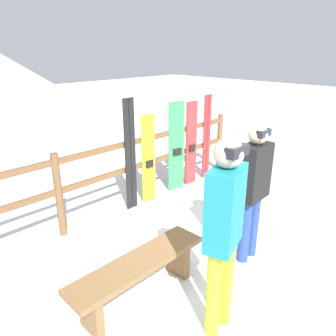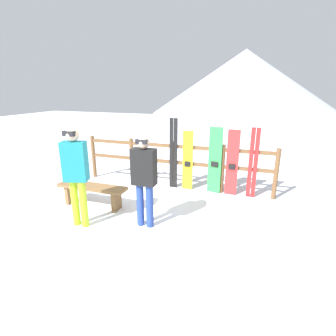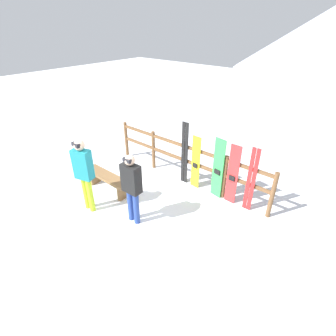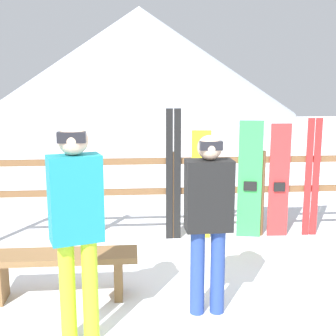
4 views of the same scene
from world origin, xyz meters
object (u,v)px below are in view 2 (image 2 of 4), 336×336
at_px(ski_pair_black, 173,154).
at_px(snowboard_red, 232,163).
at_px(person_black, 144,175).
at_px(snowboard_green, 215,161).
at_px(bench, 92,191).
at_px(snowboard_yellow, 188,161).
at_px(ski_pair_red, 253,163).
at_px(person_teal, 76,170).

height_order(ski_pair_black, snowboard_red, ski_pair_black).
height_order(person_black, snowboard_red, person_black).
xyz_separation_m(ski_pair_black, snowboard_green, (1.01, -0.00, -0.08)).
bearing_deg(snowboard_green, person_black, -113.87).
relative_size(bench, ski_pair_black, 0.87).
distance_m(bench, snowboard_yellow, 2.30).
distance_m(snowboard_yellow, ski_pair_red, 1.50).
bearing_deg(snowboard_red, ski_pair_black, 179.86).
bearing_deg(snowboard_yellow, person_teal, -119.41).
bearing_deg(snowboard_green, person_teal, -129.95).
xyz_separation_m(person_teal, person_black, (1.10, 0.38, -0.10)).
xyz_separation_m(person_teal, snowboard_red, (2.38, 2.37, -0.29)).
distance_m(ski_pair_black, snowboard_yellow, 0.39).
bearing_deg(person_black, person_teal, -161.11).
relative_size(ski_pair_black, snowboard_yellow, 1.20).
xyz_separation_m(bench, ski_pair_black, (1.24, 1.61, 0.52)).
xyz_separation_m(snowboard_yellow, snowboard_green, (0.65, 0.00, 0.06)).
distance_m(ski_pair_black, ski_pair_red, 1.86).
bearing_deg(bench, person_black, -15.74).
xyz_separation_m(ski_pair_black, ski_pair_red, (1.86, 0.00, -0.07)).
distance_m(snowboard_red, ski_pair_red, 0.45).
distance_m(ski_pair_black, snowboard_green, 1.02).
bearing_deg(person_black, bench, 164.26).
bearing_deg(ski_pair_red, bench, -152.55).
xyz_separation_m(person_black, snowboard_red, (1.28, 2.00, -0.20)).
relative_size(person_black, snowboard_green, 1.05).
bearing_deg(person_black, snowboard_red, 57.35).
bearing_deg(person_black, snowboard_green, 66.13).
relative_size(person_teal, ski_pair_red, 1.12).
distance_m(person_black, ski_pair_red, 2.65).
relative_size(bench, ski_pair_red, 0.94).
distance_m(snowboard_green, ski_pair_red, 0.85).
bearing_deg(ski_pair_black, bench, -127.68).
bearing_deg(ski_pair_black, snowboard_green, -0.19).
distance_m(bench, ski_pair_black, 2.10).
height_order(person_teal, snowboard_red, person_teal).
bearing_deg(snowboard_green, ski_pair_red, 0.23).
xyz_separation_m(person_teal, snowboard_yellow, (1.34, 2.37, -0.33)).
bearing_deg(ski_pair_red, person_black, -130.84).
bearing_deg(bench, person_teal, -70.62).
height_order(bench, person_teal, person_teal).
bearing_deg(bench, snowboard_red, 31.23).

